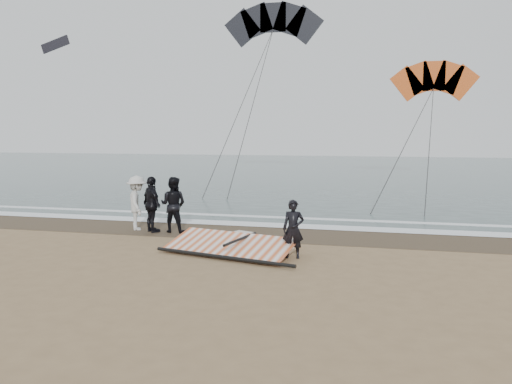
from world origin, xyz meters
The scene contains 12 objects.
ground centered at (0.00, 0.00, 0.00)m, with size 120.00×120.00×0.00m, color #8C704C.
sea centered at (0.00, 33.00, 0.01)m, with size 120.00×54.00×0.02m, color #233838.
wet_sand centered at (0.00, 4.50, 0.01)m, with size 120.00×2.80×0.01m, color #4C3D2B.
foam_near centered at (0.00, 5.90, 0.03)m, with size 120.00×0.90×0.01m, color white.
foam_far centered at (0.00, 7.60, 0.03)m, with size 120.00×0.45×0.01m, color white.
man_main centered at (0.85, 1.38, 0.81)m, with size 0.59×0.39×1.61m, color black.
board_white centered at (0.36, 1.68, 0.04)m, with size 0.63×2.25×0.09m, color white.
board_cream centered at (-1.63, 3.15, 0.05)m, with size 0.62×2.33×0.10m, color beige.
trio_cluster centered at (-4.49, 3.95, 0.96)m, with size 2.49×1.56×1.94m.
sail_rig centered at (-1.02, 1.54, 0.19)m, with size 4.17×2.52×0.49m.
kite_red centered at (6.84, 24.36, 6.72)m, with size 6.27×7.80×17.05m.
kite_dark centered at (-4.11, 23.45, 10.78)m, with size 7.98×5.85×15.59m.
Camera 1 is at (2.90, -11.93, 3.45)m, focal length 35.00 mm.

